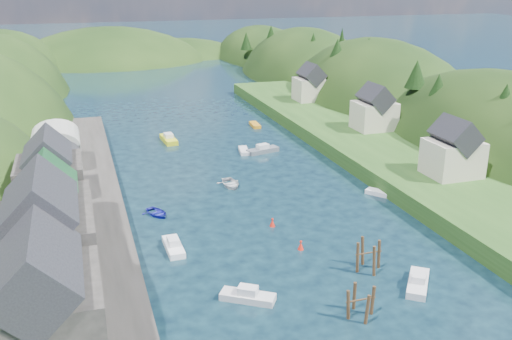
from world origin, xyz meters
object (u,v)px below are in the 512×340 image
object	(u,v)px
channel_buoy_near	(301,246)
channel_buoy_far	(272,223)
piling_cluster_far	(368,258)
piling_cluster_near	(360,305)

from	to	relation	value
channel_buoy_near	channel_buoy_far	distance (m)	6.90
piling_cluster_far	channel_buoy_far	xyz separation A→B (m)	(-5.88, 13.30, -0.89)
piling_cluster_near	channel_buoy_near	xyz separation A→B (m)	(-0.12, 13.93, -0.68)
channel_buoy_near	channel_buoy_far	bearing A→B (deg)	98.13
piling_cluster_far	channel_buoy_near	xyz separation A→B (m)	(-4.90, 6.47, -0.89)
piling_cluster_far	channel_buoy_far	size ratio (longest dim) A/B	3.52
piling_cluster_near	piling_cluster_far	world-z (taller)	piling_cluster_far
piling_cluster_near	channel_buoy_far	world-z (taller)	piling_cluster_near
piling_cluster_far	channel_buoy_far	bearing A→B (deg)	113.84
piling_cluster_near	channel_buoy_far	size ratio (longest dim) A/B	3.14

